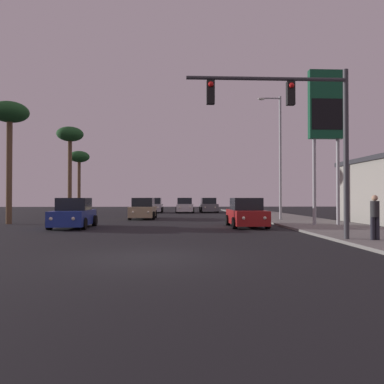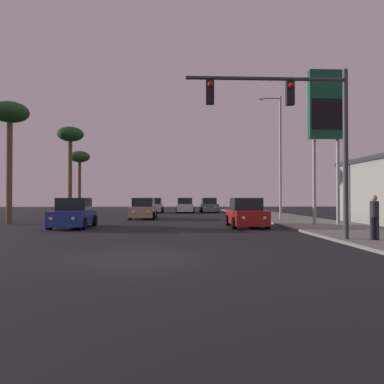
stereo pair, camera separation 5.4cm
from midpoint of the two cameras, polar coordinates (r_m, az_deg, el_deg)
The scene contains 15 objects.
ground_plane at distance 10.70m, azimuth -7.35°, elevation -9.96°, with size 120.00×120.00×0.00m, color black.
sidewalk_right at distance 22.32m, azimuth 20.26°, elevation -5.01°, with size 5.00×60.00×0.12m.
car_white at distance 42.47m, azimuth -1.17°, elevation -2.13°, with size 2.04×4.33×1.68m.
car_red at distance 21.85m, azimuth 8.21°, elevation -3.30°, with size 2.04×4.31×1.68m.
car_grey at distance 43.46m, azimuth 2.50°, elevation -2.10°, with size 2.04×4.33×1.68m.
car_tan at distance 30.15m, azimuth -7.50°, elevation -2.63°, with size 2.04×4.34×1.68m.
car_silver at distance 42.57m, azimuth -5.87°, elevation -2.12°, with size 2.04×4.33×1.68m.
car_blue at distance 22.08m, azimuth -17.66°, elevation -3.24°, with size 2.04×4.34×1.68m.
traffic_light_mast at distance 15.10m, azimuth 16.28°, elevation 10.53°, with size 6.23×0.36×6.50m.
street_lamp at distance 28.19m, azimuth 12.99°, elevation 6.13°, with size 1.74×0.24×9.00m.
gas_station_sign at distance 23.55m, azimuth 19.66°, elevation 11.25°, with size 2.00×0.42×9.00m.
pedestrian_on_sidewalk at distance 15.49m, azimuth 26.00°, elevation -3.21°, with size 0.34×0.32×1.67m.
palm_tree_far at distance 46.18m, azimuth -16.85°, elevation 4.77°, with size 2.40×2.40×7.20m.
palm_tree_mid at distance 36.26m, azimuth -18.13°, elevation 7.72°, with size 2.40×2.40×8.17m.
palm_tree_near at distance 27.26m, azimuth -26.09°, elevation 10.08°, with size 2.40×2.40×7.89m.
Camera 1 is at (0.86, -10.52, 1.69)m, focal length 35.00 mm.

